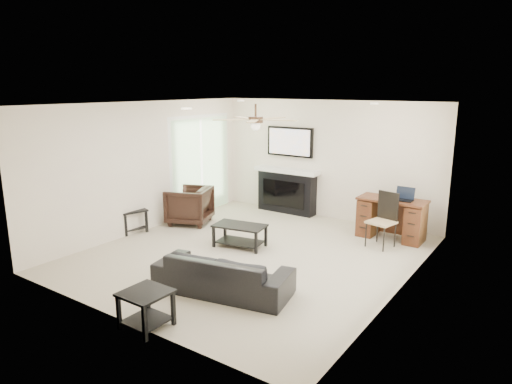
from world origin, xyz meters
TOP-DOWN VIEW (x-y plane):
  - room_shell at (0.19, 0.08)m, footprint 5.50×5.54m
  - sofa at (0.52, -1.44)m, footprint 1.99×1.10m
  - armchair at (-2.08, 0.71)m, footprint 1.08×1.07m
  - coffee_table at (-0.38, 0.16)m, footprint 0.97×0.65m
  - end_table_near at (0.37, -2.69)m, footprint 0.52×0.52m
  - end_table_left at (-2.63, -0.34)m, footprint 0.63×0.63m
  - fireplace_unit at (-0.88, 2.58)m, footprint 1.52×0.34m
  - desk at (1.66, 2.12)m, footprint 1.22×0.56m
  - desk_chair at (1.66, 1.57)m, footprint 0.51×0.52m
  - laptop at (1.86, 2.10)m, footprint 0.33×0.24m

SIDE VIEW (x-z plane):
  - coffee_table at x=-0.38m, z-range 0.00..0.40m
  - end_table_near at x=0.37m, z-range 0.00..0.45m
  - end_table_left at x=-2.63m, z-range 0.00..0.45m
  - sofa at x=0.52m, z-range 0.00..0.55m
  - desk at x=1.66m, z-range 0.00..0.76m
  - armchair at x=-2.08m, z-range 0.00..0.76m
  - desk_chair at x=1.66m, z-range 0.00..0.97m
  - laptop at x=1.86m, z-range 0.76..0.99m
  - fireplace_unit at x=-0.88m, z-range 0.00..1.91m
  - room_shell at x=0.19m, z-range 0.42..2.94m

